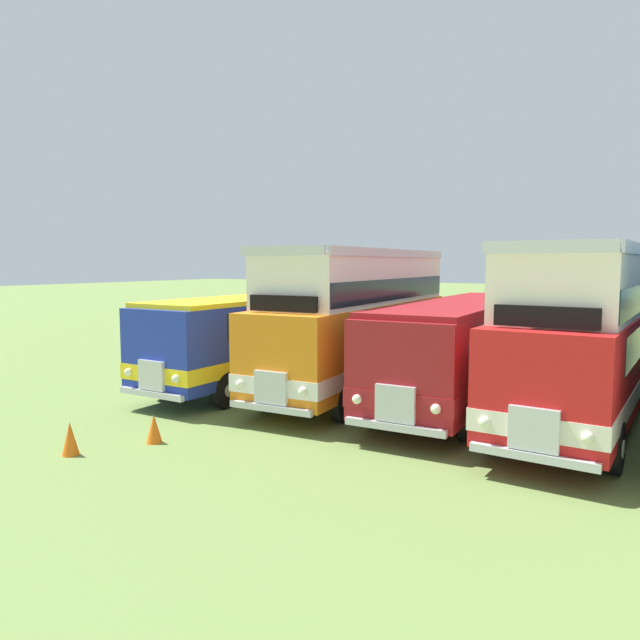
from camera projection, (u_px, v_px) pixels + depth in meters
ground_plane at (587, 418)px, 15.61m from camera, size 200.00×200.00×0.00m
bus_first_in_row at (271, 331)px, 20.30m from camera, size 2.67×10.95×2.99m
bus_second_in_row at (359, 318)px, 18.63m from camera, size 3.07×10.40×4.52m
bus_third_in_row at (465, 343)px, 17.23m from camera, size 2.85×11.00×2.99m
bus_fourth_in_row at (590, 330)px, 15.16m from camera, size 3.06×11.20×4.52m
cone_near_end at (70, 438)px, 12.54m from camera, size 0.36×0.36×0.72m
cone_mid_row at (154, 428)px, 13.40m from camera, size 0.36×0.36×0.67m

